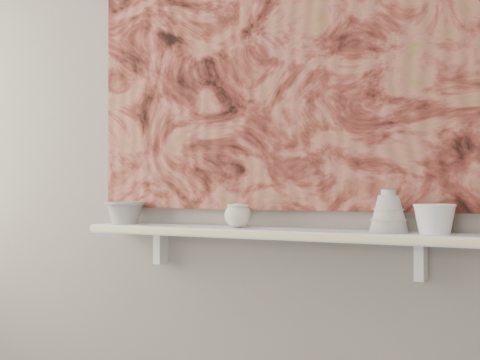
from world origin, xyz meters
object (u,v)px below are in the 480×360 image
Objects in this scene: painting at (279,52)px; cup_cream at (238,215)px; bowl_grey at (125,212)px; bell_vessel at (389,211)px; shelf at (269,233)px; bowl_white at (435,219)px.

painting is 0.59m from cup_cream.
bowl_grey is 1.02m from bell_vessel.
bowl_white is at bearing 0.00° from shelf.
bell_vessel reaches higher than bowl_grey.
painting is at bearing 33.60° from cup_cream.
bell_vessel is 0.14m from bowl_white.
painting is at bearing 90.00° from shelf.
bell_vessel is (0.41, -0.08, -0.54)m from painting.
shelf is at bearing 180.00° from bell_vessel.
shelf is 0.13m from cup_cream.
shelf is at bearing 0.00° from bowl_grey.
bell_vessel reaches higher than shelf.
bowl_white is (1.16, 0.00, 0.00)m from bowl_grey.
bowl_grey is at bearing 180.00° from bowl_white.
painting is (0.00, 0.08, 0.62)m from shelf.
cup_cream is at bearing 180.00° from bowl_white.
cup_cream is at bearing 0.00° from bowl_grey.
painting reaches higher than bell_vessel.
cup_cream is at bearing 180.00° from shelf.
cup_cream is (0.49, 0.00, -0.00)m from bowl_grey.
painting reaches higher than bowl_white.
shelf is 9.15× the size of bowl_grey.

